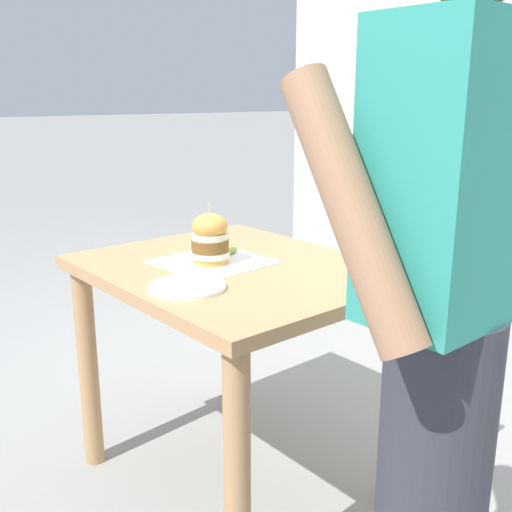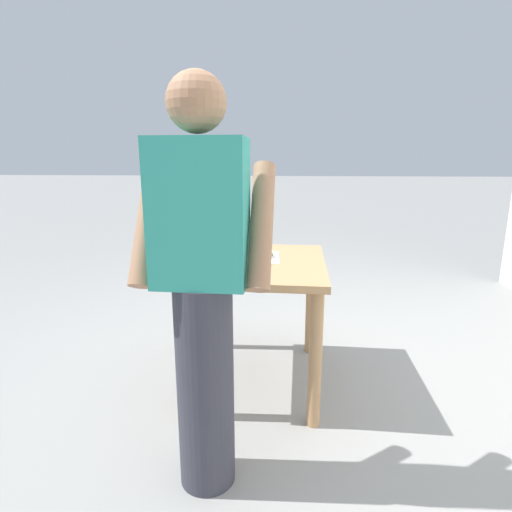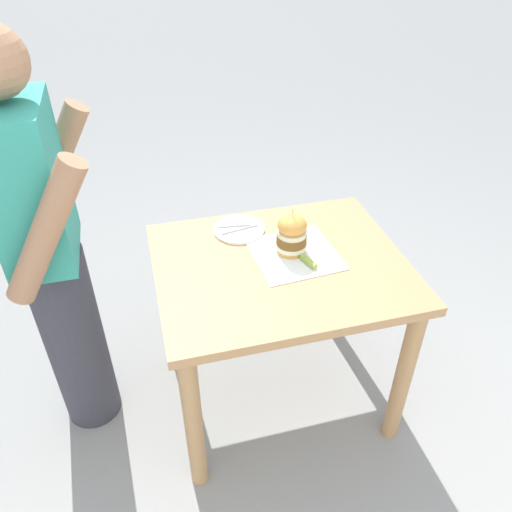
{
  "view_description": "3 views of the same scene",
  "coord_description": "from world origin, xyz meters",
  "px_view_note": "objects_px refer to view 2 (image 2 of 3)",
  "views": [
    {
      "loc": [
        1.16,
        1.46,
        1.32
      ],
      "look_at": [
        0.0,
        0.1,
        0.84
      ],
      "focal_mm": 42.0,
      "sensor_mm": 36.0,
      "label": 1
    },
    {
      "loc": [
        -0.24,
        2.33,
        1.37
      ],
      "look_at": [
        0.0,
        0.1,
        0.84
      ],
      "focal_mm": 28.0,
      "sensor_mm": 36.0,
      "label": 2
    },
    {
      "loc": [
        -1.48,
        0.49,
        1.98
      ],
      "look_at": [
        0.0,
        0.1,
        0.84
      ],
      "focal_mm": 35.0,
      "sensor_mm": 36.0,
      "label": 3
    }
  ],
  "objects_px": {
    "pickle_spear": "(266,254)",
    "patio_table": "(258,283)",
    "diner_across_table": "(203,288)",
    "sandwich": "(249,244)",
    "side_plate_with_forks": "(211,262)"
  },
  "relations": [
    {
      "from": "patio_table",
      "to": "pickle_spear",
      "type": "height_order",
      "value": "pickle_spear"
    },
    {
      "from": "sandwich",
      "to": "diner_across_table",
      "type": "xyz_separation_m",
      "value": [
        0.08,
        0.91,
        0.01
      ]
    },
    {
      "from": "sandwich",
      "to": "side_plate_with_forks",
      "type": "distance_m",
      "value": 0.28
    },
    {
      "from": "sandwich",
      "to": "pickle_spear",
      "type": "distance_m",
      "value": 0.13
    },
    {
      "from": "pickle_spear",
      "to": "patio_table",
      "type": "bearing_deg",
      "value": 66.82
    },
    {
      "from": "patio_table",
      "to": "sandwich",
      "type": "bearing_deg",
      "value": -46.59
    },
    {
      "from": "pickle_spear",
      "to": "side_plate_with_forks",
      "type": "xyz_separation_m",
      "value": [
        0.31,
        0.21,
        -0.01
      ]
    },
    {
      "from": "sandwich",
      "to": "pickle_spear",
      "type": "bearing_deg",
      "value": -158.43
    },
    {
      "from": "patio_table",
      "to": "diner_across_table",
      "type": "bearing_deg",
      "value": 80.99
    },
    {
      "from": "sandwich",
      "to": "side_plate_with_forks",
      "type": "relative_size",
      "value": 0.91
    },
    {
      "from": "sandwich",
      "to": "diner_across_table",
      "type": "relative_size",
      "value": 0.12
    },
    {
      "from": "pickle_spear",
      "to": "diner_across_table",
      "type": "distance_m",
      "value": 0.97
    },
    {
      "from": "patio_table",
      "to": "pickle_spear",
      "type": "bearing_deg",
      "value": -113.18
    },
    {
      "from": "diner_across_table",
      "to": "side_plate_with_forks",
      "type": "bearing_deg",
      "value": -80.18
    },
    {
      "from": "sandwich",
      "to": "side_plate_with_forks",
      "type": "height_order",
      "value": "sandwich"
    }
  ]
}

